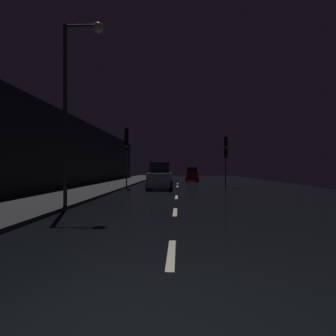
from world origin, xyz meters
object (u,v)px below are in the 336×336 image
streetlamp_overhead (75,87)px  traffic_light_far_right (226,151)px  traffic_light_far_left (126,144)px  car_approaching_headlights (160,177)px  car_distant_taillights (192,175)px

streetlamp_overhead → traffic_light_far_right: bearing=60.5°
traffic_light_far_right → traffic_light_far_left: traffic_light_far_left is taller
traffic_light_far_left → car_approaching_headlights: size_ratio=1.19×
car_approaching_headlights → car_distant_taillights: bearing=168.2°
streetlamp_overhead → traffic_light_far_left: bearing=91.0°
traffic_light_far_right → streetlamp_overhead: 17.61m
traffic_light_far_left → streetlamp_overhead: 13.62m
car_approaching_headlights → car_distant_taillights: size_ratio=1.18×
traffic_light_far_left → car_approaching_headlights: bearing=68.1°
traffic_light_far_right → streetlamp_overhead: size_ratio=0.59×
streetlamp_overhead → car_distant_taillights: bearing=77.9°
streetlamp_overhead → car_approaching_headlights: (2.76, 12.49, -4.12)m
traffic_light_far_right → car_distant_taillights: (-2.55, 13.03, -2.47)m
car_distant_taillights → streetlamp_overhead: bearing=167.9°
streetlamp_overhead → car_approaching_headlights: 13.44m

